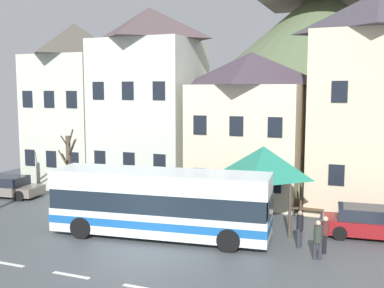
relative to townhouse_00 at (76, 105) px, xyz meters
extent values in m
cube|color=#4A5154|center=(11.36, -11.89, -5.74)|extent=(40.00, 60.00, 0.06)
cube|color=silver|center=(6.86, -14.18, -5.71)|extent=(1.60, 0.20, 0.01)
cube|color=silver|center=(9.86, -14.18, -5.71)|extent=(1.60, 0.20, 0.01)
cube|color=silver|center=(12.86, -14.18, -5.71)|extent=(1.60, 0.20, 0.01)
cube|color=beige|center=(0.00, 0.00, -1.14)|extent=(5.35, 5.79, 9.14)
pyramid|color=#4F4B43|center=(0.00, 0.00, 4.57)|extent=(5.35, 5.79, 2.29)
cube|color=black|center=(-1.78, -2.92, -3.53)|extent=(0.80, 0.06, 1.10)
cube|color=black|center=(0.00, -2.92, -3.53)|extent=(0.80, 0.06, 1.10)
cube|color=black|center=(1.78, -2.92, -3.53)|extent=(0.80, 0.06, 1.10)
cube|color=black|center=(-1.78, -2.92, 0.45)|extent=(0.80, 0.06, 1.10)
cube|color=black|center=(0.00, -2.92, 0.45)|extent=(0.80, 0.06, 1.10)
cube|color=black|center=(1.78, -2.92, 0.45)|extent=(0.80, 0.06, 1.10)
cube|color=silver|center=(5.92, 0.04, -0.72)|extent=(6.31, 5.87, 9.98)
pyramid|color=#514244|center=(5.92, 0.04, 5.34)|extent=(6.31, 5.87, 2.15)
cube|color=black|center=(3.81, -2.92, -3.33)|extent=(0.80, 0.06, 1.10)
cube|color=black|center=(5.92, -2.92, -3.33)|extent=(0.80, 0.06, 1.10)
cube|color=black|center=(8.02, -2.92, -3.33)|extent=(0.80, 0.06, 1.10)
cube|color=black|center=(3.81, -2.92, 1.01)|extent=(0.80, 0.06, 1.10)
cube|color=black|center=(5.92, -2.92, 1.01)|extent=(0.80, 0.06, 1.10)
cube|color=black|center=(8.02, -2.92, 1.01)|extent=(0.80, 0.06, 1.10)
cube|color=beige|center=(12.80, 0.17, -2.18)|extent=(6.51, 6.12, 7.07)
pyramid|color=#463A45|center=(12.80, 0.17, 2.36)|extent=(6.51, 6.12, 2.00)
cube|color=black|center=(10.63, -2.92, -4.02)|extent=(0.80, 0.06, 1.10)
cube|color=black|center=(12.80, -2.92, -4.02)|extent=(0.80, 0.06, 1.10)
cube|color=black|center=(14.97, -2.92, -4.02)|extent=(0.80, 0.06, 1.10)
cube|color=black|center=(10.63, -2.92, -0.95)|extent=(0.80, 0.06, 1.10)
cube|color=black|center=(12.80, -2.92, -0.95)|extent=(0.80, 0.06, 1.10)
cube|color=black|center=(14.97, -2.92, -0.95)|extent=(0.80, 0.06, 1.10)
cube|color=beige|center=(19.88, -0.30, -0.76)|extent=(6.61, 5.18, 9.91)
pyramid|color=#423E47|center=(19.88, -0.30, 5.26)|extent=(6.61, 5.18, 2.12)
cube|color=black|center=(18.23, -2.92, -3.34)|extent=(0.80, 0.06, 1.10)
cube|color=black|center=(18.23, -2.92, 0.97)|extent=(0.80, 0.06, 1.10)
cone|color=#576846|center=(15.02, 16.49, 2.32)|extent=(38.71, 38.71, 16.06)
cube|color=silver|center=(10.96, -8.95, -4.92)|extent=(10.28, 3.59, 1.08)
cube|color=#1959A5|center=(10.96, -8.95, -4.87)|extent=(10.30, 3.61, 0.36)
cube|color=#19232D|center=(10.96, -8.95, -3.93)|extent=(10.17, 3.54, 0.91)
cube|color=silver|center=(10.96, -8.95, -3.05)|extent=(10.28, 3.59, 0.85)
cube|color=#19232D|center=(15.97, -8.35, -3.93)|extent=(0.30, 2.02, 0.87)
cylinder|color=black|center=(14.22, -7.39, -5.21)|extent=(1.03, 0.40, 1.00)
cylinder|color=black|center=(14.49, -9.69, -5.21)|extent=(1.03, 0.40, 1.00)
cylinder|color=black|center=(7.43, -8.21, -5.21)|extent=(1.03, 0.40, 1.00)
cylinder|color=black|center=(7.70, -10.50, -5.21)|extent=(1.03, 0.40, 1.00)
cylinder|color=#473D33|center=(13.24, -3.56, -4.51)|extent=(0.14, 0.14, 2.40)
cylinder|color=#473D33|center=(16.54, -3.56, -4.51)|extent=(0.14, 0.14, 2.40)
cylinder|color=#473D33|center=(13.24, -6.86, -4.51)|extent=(0.14, 0.14, 2.40)
cylinder|color=#473D33|center=(16.54, -6.86, -4.51)|extent=(0.14, 0.14, 2.40)
pyramid|color=#227D66|center=(14.89, -5.21, -2.52)|extent=(3.60, 3.60, 1.59)
cube|color=maroon|center=(20.07, -5.37, -5.21)|extent=(4.51, 2.18, 0.66)
cube|color=#1E232D|center=(19.85, -5.39, -4.59)|extent=(2.75, 1.80, 0.57)
cylinder|color=black|center=(18.56, -4.67, -5.39)|extent=(0.66, 0.26, 0.64)
cylinder|color=black|center=(18.72, -6.35, -5.39)|extent=(0.66, 0.26, 0.64)
cube|color=slate|center=(-1.49, -5.20, -5.26)|extent=(4.24, 2.27, 0.55)
cube|color=#1E232D|center=(-1.69, -5.23, -4.70)|extent=(2.60, 1.87, 0.57)
cylinder|color=black|center=(-0.26, -4.19, -5.39)|extent=(0.66, 0.27, 0.64)
cylinder|color=black|center=(-0.06, -5.91, -5.39)|extent=(0.66, 0.27, 0.64)
cylinder|color=black|center=(-2.92, -4.49, -5.39)|extent=(0.66, 0.27, 0.64)
cylinder|color=#2D2D38|center=(17.14, -8.06, -5.30)|extent=(0.15, 0.15, 0.83)
cylinder|color=#2D2D38|center=(17.20, -7.89, -5.30)|extent=(0.15, 0.15, 0.83)
cylinder|color=black|center=(17.17, -7.98, -4.62)|extent=(0.29, 0.29, 0.62)
sphere|color=#9E7A60|center=(17.17, -7.98, -4.21)|extent=(0.22, 0.22, 0.22)
cylinder|color=#2D2D38|center=(18.16, -9.17, -5.33)|extent=(0.16, 0.16, 0.76)
cylinder|color=#2D2D38|center=(17.96, -9.17, -5.33)|extent=(0.16, 0.16, 0.76)
cylinder|color=#2D382D|center=(18.06, -9.17, -4.66)|extent=(0.33, 0.33, 0.68)
sphere|color=#D1AD89|center=(18.06, -9.17, -4.21)|extent=(0.21, 0.21, 0.21)
cylinder|color=black|center=(18.25, -8.21, -5.32)|extent=(0.16, 0.16, 0.80)
cylinder|color=black|center=(18.25, -8.41, -5.32)|extent=(0.16, 0.16, 0.80)
cylinder|color=#512323|center=(18.25, -8.31, -4.67)|extent=(0.31, 0.31, 0.59)
sphere|color=#D1AD89|center=(18.25, -8.31, -4.26)|extent=(0.23, 0.23, 0.23)
cube|color=brown|center=(16.85, -2.96, -5.26)|extent=(1.63, 0.45, 0.08)
cube|color=brown|center=(16.85, -2.73, -5.04)|extent=(1.63, 0.06, 0.40)
cube|color=#2D2D33|center=(16.11, -2.96, -5.49)|extent=(0.08, 0.36, 0.45)
cube|color=#2D2D33|center=(17.58, -2.96, -5.49)|extent=(0.08, 0.36, 0.45)
cylinder|color=brown|center=(3.97, -6.33, -3.61)|extent=(0.27, 0.27, 4.21)
cylinder|color=brown|center=(3.57, -6.24, -2.89)|extent=(0.90, 0.28, 1.06)
cylinder|color=brown|center=(4.12, -6.65, -3.01)|extent=(0.38, 0.70, 0.52)
cylinder|color=brown|center=(3.97, -5.95, -2.28)|extent=(0.11, 0.84, 1.08)
cylinder|color=brown|center=(4.32, -6.57, -1.64)|extent=(0.80, 0.58, 1.15)
cylinder|color=brown|center=(4.08, -6.76, -2.82)|extent=(0.31, 0.93, 0.93)
cylinder|color=brown|center=(4.45, -6.66, -2.14)|extent=(1.04, 0.76, 1.06)
cylinder|color=brown|center=(3.93, -6.58, -1.81)|extent=(0.17, 0.56, 0.73)
camera|label=1|loc=(20.01, -27.55, 1.05)|focal=43.00mm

